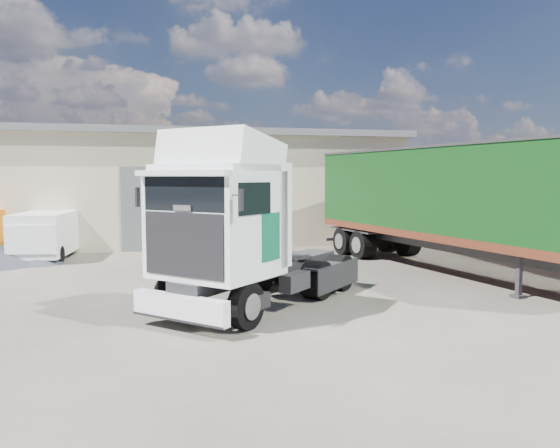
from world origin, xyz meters
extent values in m
plane|color=#282520|center=(0.00, 0.00, 0.00)|extent=(120.00, 120.00, 0.00)
cube|color=#BAB08F|center=(-6.00, 16.00, 2.50)|extent=(30.00, 12.00, 5.00)
cube|color=#515456|center=(-6.00, 16.00, 5.15)|extent=(30.60, 12.60, 0.30)
cube|color=#515456|center=(-2.00, 9.98, 1.80)|extent=(4.00, 0.08, 3.60)
cube|color=#515456|center=(-6.00, 16.00, 5.35)|extent=(30.60, 0.40, 0.15)
cube|color=brown|center=(11.50, 6.00, 1.25)|extent=(0.35, 26.00, 2.50)
cylinder|color=black|center=(-1.52, -2.03, 0.50)|extent=(2.35, 2.34, 1.00)
cylinder|color=black|center=(0.80, 0.31, 0.50)|extent=(2.39, 2.37, 1.00)
cylinder|color=black|center=(1.73, 1.25, 0.50)|extent=(2.39, 2.37, 1.00)
cube|color=#2D2D30|center=(0.07, -0.43, 0.85)|extent=(4.98, 5.02, 0.28)
cube|color=white|center=(-2.15, -2.67, 0.52)|extent=(1.88, 1.86, 0.52)
cube|color=white|center=(-1.29, -1.80, 2.14)|extent=(3.20, 3.20, 2.31)
cube|color=black|center=(-2.05, -2.57, 1.79)|extent=(1.51, 1.50, 1.32)
cube|color=black|center=(-2.04, -2.56, 2.83)|extent=(1.54, 1.53, 0.71)
cube|color=white|center=(-1.15, -1.67, 3.63)|extent=(2.95, 2.94, 1.16)
cube|color=#0C583D|center=(-1.86, -0.70, 1.89)|extent=(0.51, 0.51, 1.04)
cube|color=#0C583D|center=(-0.18, -2.36, 1.89)|extent=(0.51, 0.51, 1.04)
cylinder|color=#2D2D30|center=(0.93, 0.45, 1.05)|extent=(1.47, 1.47, 0.11)
cube|color=#2D2D30|center=(6.67, -1.42, 0.57)|extent=(0.36, 0.36, 1.14)
cylinder|color=black|center=(6.12, 6.76, 0.55)|extent=(2.80, 1.56, 1.10)
cube|color=#2D2D30|center=(6.88, 2.62, 0.93)|extent=(3.06, 12.40, 0.36)
cube|color=#5B2A14|center=(6.88, 2.62, 1.28)|extent=(4.79, 12.72, 0.25)
cube|color=black|center=(6.88, 2.62, 2.75)|extent=(4.79, 12.72, 2.70)
cube|color=#2D2D30|center=(6.88, 2.62, 4.12)|extent=(4.87, 12.79, 0.08)
cylinder|color=black|center=(-6.87, 7.60, 0.31)|extent=(1.87, 0.80, 0.62)
cylinder|color=black|center=(-6.57, 10.61, 0.31)|extent=(1.87, 0.80, 0.62)
cube|color=white|center=(-6.72, 9.11, 0.99)|extent=(2.22, 4.50, 1.61)
cube|color=white|center=(-6.90, 7.32, 0.94)|extent=(1.82, 1.02, 1.04)
cube|color=black|center=(-6.88, 7.51, 1.46)|extent=(1.65, 0.24, 0.57)
cone|color=black|center=(-6.67, 7.32, 0.22)|extent=(2.08, 2.08, 0.44)
camera|label=1|loc=(-2.60, -13.77, 3.18)|focal=35.00mm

